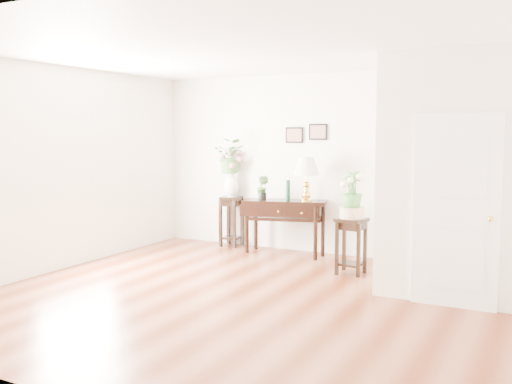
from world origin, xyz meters
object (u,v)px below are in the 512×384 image
Objects in this scene: plant_stand_a at (231,221)px; plant_stand_b at (351,246)px; table_lamp at (306,179)px; console_table at (284,227)px.

plant_stand_a is 1.10× the size of plant_stand_b.
table_lamp reaches higher than plant_stand_b.
plant_stand_a is (-1.43, 0.20, -0.78)m from table_lamp.
plant_stand_b is (0.94, -0.69, -0.82)m from table_lamp.
table_lamp is (0.36, 0.00, 0.78)m from console_table.
plant_stand_a is at bearing 171.86° from table_lamp.
plant_stand_b is at bearing -36.23° from table_lamp.
table_lamp is 1.64m from plant_stand_a.
table_lamp is at bearing -8.14° from plant_stand_a.
plant_stand_a reaches higher than plant_stand_b.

